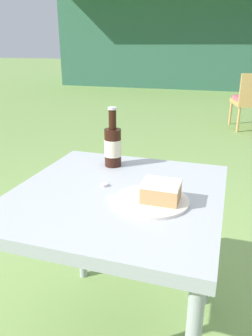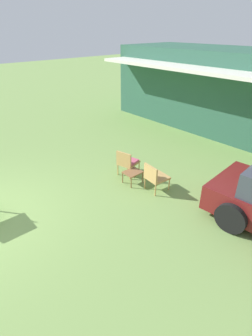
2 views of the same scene
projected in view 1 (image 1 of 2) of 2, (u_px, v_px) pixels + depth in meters
cabin_building at (233, 29)px, 10.02m from camera, size 9.97×4.89×3.27m
patio_table at (117, 211)px, 1.16m from camera, size 0.71×0.75×0.69m
cake_on_plate at (156, 196)px, 1.04m from camera, size 0.24×0.24×0.07m
cola_bottle_near at (113, 146)px, 1.35m from camera, size 0.07×0.07×0.25m
fork at (135, 199)px, 1.07m from camera, size 0.19×0.04×0.01m
loose_bottle_cap at (104, 185)px, 1.17m from camera, size 0.03×0.03×0.01m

